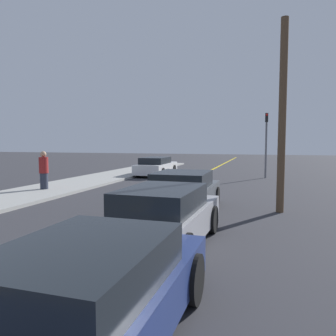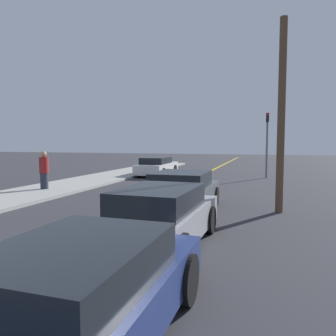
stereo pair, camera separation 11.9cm
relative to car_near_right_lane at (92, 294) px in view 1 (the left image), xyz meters
name	(u,v)px [view 1 (the left image)]	position (x,y,z in m)	size (l,w,h in m)	color
road_center_line	(192,180)	(-2.43, 16.05, -0.60)	(0.20, 60.00, 0.01)	gold
sidewalk_left	(92,180)	(-7.83, 13.67, -0.54)	(3.22, 31.24, 0.13)	#9E9E99
car_near_right_lane	(92,294)	(0.00, 0.00, 0.00)	(1.91, 3.99, 1.23)	navy
car_ahead_center	(164,217)	(-0.32, 3.64, 0.03)	(1.95, 4.12, 1.30)	#9E9EA3
car_far_distant	(183,192)	(-0.80, 7.36, 0.02)	(2.05, 3.86, 1.30)	#4C5156
car_parked_left_lot	(156,166)	(-5.39, 18.06, 0.00)	(1.96, 4.69, 1.24)	silver
pedestrian_mid_group	(44,170)	(-7.90, 9.51, 0.37)	(0.41, 0.41, 1.73)	#282D3D
traffic_light	(266,138)	(1.78, 18.35, 1.88)	(0.18, 0.40, 4.05)	slate
utility_pole	(282,117)	(2.26, 7.99, 2.46)	(0.24, 0.24, 6.13)	brown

